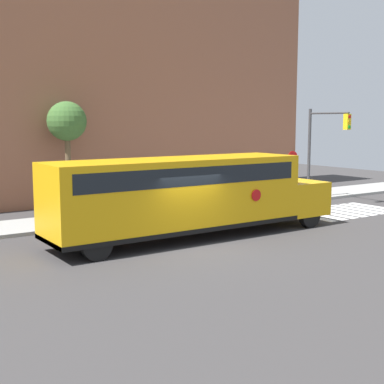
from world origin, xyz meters
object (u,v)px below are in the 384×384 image
Objects in this scene: stop_sign at (292,168)px; traffic_light at (322,141)px; tree_near_sidewalk at (67,123)px; school_bus at (188,192)px.

traffic_light is (1.06, -1.12, 1.49)m from stop_sign.
school_bus is at bearing -81.85° from tree_near_sidewalk.
stop_sign is 2.15m from traffic_light.
traffic_light reaches higher than stop_sign.
stop_sign is at bearing 24.95° from school_bus.
school_bus is at bearing -162.36° from traffic_light.
tree_near_sidewalk is at bearing 156.87° from traffic_light.
school_bus is 2.21× the size of tree_near_sidewalk.
school_bus is 4.27× the size of stop_sign.
traffic_light reaches higher than school_bus.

